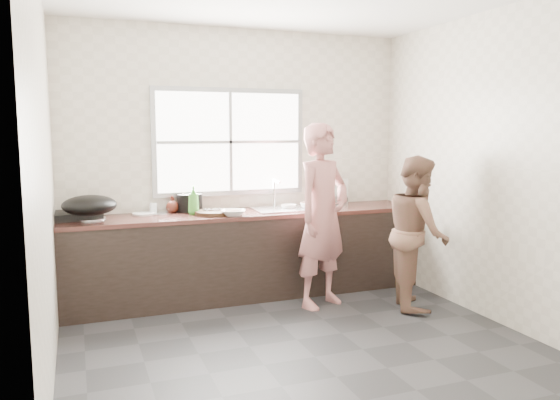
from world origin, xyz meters
name	(u,v)px	position (x,y,z in m)	size (l,w,h in m)	color
floor	(297,340)	(0.00, 0.00, -0.01)	(3.60, 3.20, 0.01)	#2A2A2D
wall_back	(239,161)	(0.00, 1.60, 1.35)	(3.60, 0.01, 2.70)	beige
wall_left	(43,180)	(-1.80, 0.00, 1.35)	(0.01, 3.20, 2.70)	silver
wall_right	(485,167)	(1.80, 0.00, 1.35)	(0.01, 3.20, 2.70)	beige
wall_front	(420,195)	(0.00, -1.60, 1.35)	(3.60, 0.01, 2.70)	silver
cabinet	(249,255)	(0.00, 1.29, 0.41)	(3.60, 0.62, 0.82)	black
countertop	(248,214)	(0.00, 1.29, 0.84)	(3.60, 0.64, 0.04)	#3A1D17
sink	(281,209)	(0.35, 1.29, 0.86)	(0.55, 0.45, 0.02)	silver
faucet	(274,193)	(0.35, 1.49, 1.01)	(0.02, 0.02, 0.30)	silver
window_frame	(230,142)	(-0.10, 1.59, 1.55)	(1.60, 0.05, 1.10)	#9EA0A5
window_glazing	(230,142)	(-0.10, 1.57, 1.55)	(1.50, 0.01, 1.00)	white
woman	(323,222)	(0.56, 0.74, 0.81)	(0.59, 0.39, 1.63)	#BB7370
person_side	(417,232)	(1.39, 0.39, 0.72)	(0.70, 0.55, 1.44)	brown
cutting_board	(214,213)	(-0.37, 1.23, 0.88)	(0.37, 0.37, 0.04)	black
cleaver	(213,209)	(-0.37, 1.28, 0.90)	(0.18, 0.09, 0.01)	#A4A7AB
bowl_mince	(233,213)	(-0.21, 1.08, 0.89)	(0.23, 0.23, 0.06)	silver
bowl_crabs	(311,206)	(0.66, 1.24, 0.89)	(0.18, 0.18, 0.06)	white
bowl_held	(289,206)	(0.44, 1.31, 0.89)	(0.20, 0.20, 0.06)	white
black_pot	(190,203)	(-0.55, 1.49, 0.95)	(0.25, 0.25, 0.18)	black
plate_food	(144,214)	(-1.01, 1.46, 0.87)	(0.22, 0.22, 0.02)	silver
bottle_green	(194,200)	(-0.55, 1.31, 1.00)	(0.11, 0.11, 0.28)	green
bottle_brown_tall	(184,203)	(-0.61, 1.52, 0.95)	(0.08, 0.08, 0.17)	#401910
bottle_brown_short	(172,205)	(-0.72, 1.49, 0.94)	(0.12, 0.12, 0.15)	#441811
glass_jar	(153,208)	(-0.91, 1.52, 0.91)	(0.07, 0.07, 0.10)	silver
burner	(72,215)	(-1.65, 1.47, 0.89)	(0.45, 0.45, 0.07)	black
wok	(89,205)	(-1.50, 1.20, 1.01)	(0.47, 0.47, 0.18)	black
dish_rack	(328,191)	(0.99, 1.52, 1.00)	(0.38, 0.26, 0.28)	silver
pot_lid_left	(91,219)	(-1.49, 1.34, 0.87)	(0.27, 0.27, 0.01)	silver
pot_lid_right	(160,213)	(-0.85, 1.45, 0.87)	(0.22, 0.22, 0.01)	#B3B5BA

